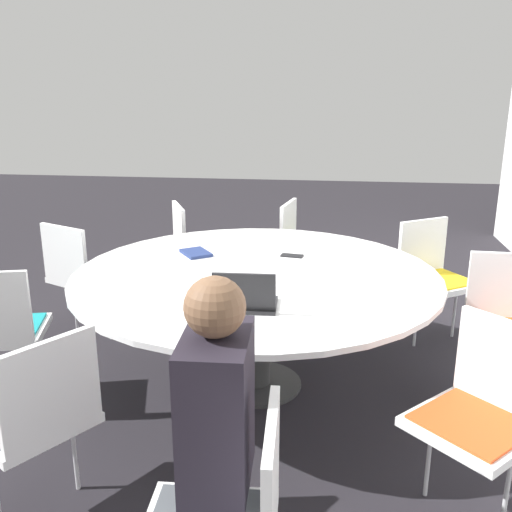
# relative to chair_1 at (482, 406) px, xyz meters

# --- Properties ---
(ground_plane) EXTENTS (16.00, 16.00, 0.00)m
(ground_plane) POSITION_rel_chair_1_xyz_m (-0.97, -1.06, -0.52)
(ground_plane) COLOR black
(conference_table) EXTENTS (2.14, 2.14, 0.74)m
(conference_table) POSITION_rel_chair_1_xyz_m (-0.97, -1.06, 0.13)
(conference_table) COLOR #333333
(conference_table) RESTS_ON ground_plane
(chair_1) EXTENTS (0.61, 0.61, 0.87)m
(chair_1) POSITION_rel_chair_1_xyz_m (0.00, 0.00, 0.00)
(chair_1) COLOR white
(chair_1) RESTS_ON ground_plane
(chair_2) EXTENTS (0.44, 0.46, 0.87)m
(chair_2) POSITION_rel_chair_1_xyz_m (-0.99, 0.38, 0.00)
(chair_2) COLOR white
(chair_2) RESTS_ON ground_plane
(chair_3) EXTENTS (0.59, 0.60, 0.87)m
(chair_3) POSITION_rel_chair_1_xyz_m (-1.82, 0.10, 0.00)
(chair_3) COLOR white
(chair_3) RESTS_ON ground_plane
(chair_4) EXTENTS (0.51, 0.50, 0.87)m
(chair_4) POSITION_rel_chair_1_xyz_m (-2.39, -0.85, 0.00)
(chair_4) COLOR white
(chair_4) RESTS_ON ground_plane
(chair_5) EXTENTS (0.58, 0.57, 0.87)m
(chair_5) POSITION_rel_chair_1_xyz_m (-2.25, -1.73, 0.00)
(chair_5) COLOR white
(chair_5) RESTS_ON ground_plane
(chair_6) EXTENTS (0.57, 0.58, 0.87)m
(chair_6) POSITION_rel_chair_1_xyz_m (-1.52, -2.39, 0.00)
(chair_6) COLOR white
(chair_6) RESTS_ON ground_plane
(chair_7) EXTENTS (0.52, 0.53, 0.87)m
(chair_7) POSITION_rel_chair_1_xyz_m (-0.53, -2.43, 0.00)
(chair_7) COLOR white
(chair_7) RESTS_ON ground_plane
(chair_8) EXTENTS (0.60, 0.59, 0.87)m
(chair_8) POSITION_rel_chair_1_xyz_m (0.26, -1.80, 0.00)
(chair_8) COLOR white
(chair_8) RESTS_ON ground_plane
(person_0) EXTENTS (0.37, 0.27, 1.22)m
(person_0) POSITION_rel_chair_1_xyz_m (0.53, -1.02, 0.19)
(person_0) COLOR #231E28
(person_0) RESTS_ON ground_plane
(laptop) EXTENTS (0.26, 0.31, 0.21)m
(laptop) POSITION_rel_chair_1_xyz_m (-0.39, -1.04, 0.27)
(laptop) COLOR #232326
(laptop) RESTS_ON conference_table
(spiral_notebook) EXTENTS (0.26, 0.24, 0.02)m
(spiral_notebook) POSITION_rel_chair_1_xyz_m (-1.29, -1.49, 0.23)
(spiral_notebook) COLOR navy
(spiral_notebook) RESTS_ON conference_table
(cell_phone) EXTENTS (0.09, 0.15, 0.01)m
(cell_phone) POSITION_rel_chair_1_xyz_m (-1.32, -0.87, 0.22)
(cell_phone) COLOR black
(cell_phone) RESTS_ON conference_table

